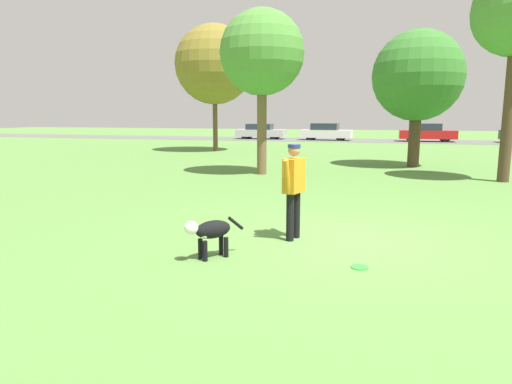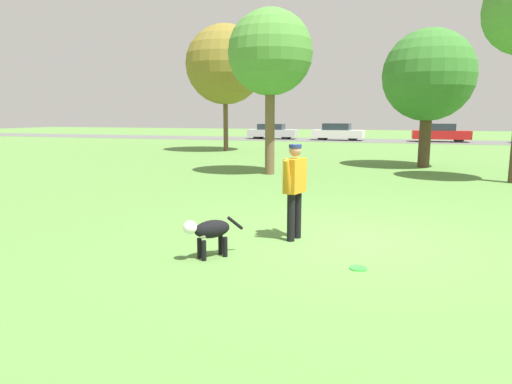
% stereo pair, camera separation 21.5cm
% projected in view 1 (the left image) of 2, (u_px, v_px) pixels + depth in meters
% --- Properties ---
extents(ground_plane, '(120.00, 120.00, 0.00)m').
position_uv_depth(ground_plane, '(348.00, 240.00, 7.67)').
color(ground_plane, '#56843D').
extents(far_road_strip, '(120.00, 6.00, 0.01)m').
position_uv_depth(far_road_strip, '(383.00, 141.00, 37.38)').
color(far_road_strip, '#5B5B59').
rests_on(far_road_strip, ground_plane).
extents(person, '(0.32, 0.70, 1.61)m').
position_uv_depth(person, '(294.00, 184.00, 7.60)').
color(person, black).
rests_on(person, ground_plane).
extents(dog, '(0.71, 0.84, 0.61)m').
position_uv_depth(dog, '(210.00, 231.00, 6.64)').
color(dog, black).
rests_on(dog, ground_plane).
extents(frisbee, '(0.24, 0.24, 0.02)m').
position_uv_depth(frisbee, '(360.00, 267.00, 6.30)').
color(frisbee, '#33D838').
rests_on(frisbee, ground_plane).
extents(tree_mid_center, '(3.57, 3.57, 5.42)m').
position_uv_depth(tree_mid_center, '(418.00, 76.00, 18.06)').
color(tree_mid_center, '#4C3826').
rests_on(tree_mid_center, ground_plane).
extents(tree_near_left, '(2.92, 2.92, 5.67)m').
position_uv_depth(tree_near_left, '(262.00, 53.00, 15.62)').
color(tree_near_left, brown).
rests_on(tree_near_left, ground_plane).
extents(tree_far_left, '(4.49, 4.49, 7.18)m').
position_uv_depth(tree_far_left, '(214.00, 65.00, 25.95)').
color(tree_far_left, brown).
rests_on(tree_far_left, ground_plane).
extents(parked_car_silver, '(4.30, 2.02, 1.33)m').
position_uv_depth(parked_car_silver, '(261.00, 131.00, 40.25)').
color(parked_car_silver, '#B7B7BC').
rests_on(parked_car_silver, ground_plane).
extents(parked_car_white, '(4.28, 1.88, 1.41)m').
position_uv_depth(parked_car_white, '(326.00, 132.00, 38.25)').
color(parked_car_white, white).
rests_on(parked_car_white, ground_plane).
extents(parked_car_red, '(4.34, 1.82, 1.44)m').
position_uv_depth(parked_car_red, '(427.00, 133.00, 36.18)').
color(parked_car_red, red).
rests_on(parked_car_red, ground_plane).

